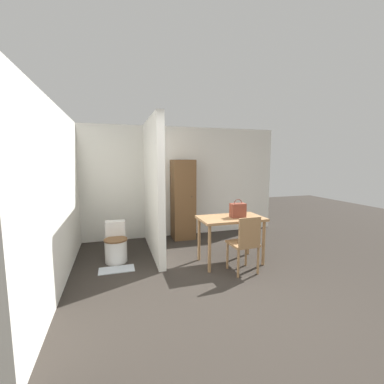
# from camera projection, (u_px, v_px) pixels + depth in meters

# --- Properties ---
(ground_plane) EXTENTS (16.00, 16.00, 0.00)m
(ground_plane) POSITION_uv_depth(u_px,v_px,m) (240.00, 317.00, 2.89)
(ground_plane) COLOR #2D2823
(wall_back) EXTENTS (5.05, 0.12, 2.50)m
(wall_back) POSITION_uv_depth(u_px,v_px,m) (173.00, 182.00, 5.93)
(wall_back) COLOR silver
(wall_back) RESTS_ON ground_plane
(wall_left) EXTENTS (0.12, 4.30, 2.50)m
(wall_left) POSITION_uv_depth(u_px,v_px,m) (59.00, 195.00, 3.71)
(wall_left) COLOR silver
(wall_left) RESTS_ON ground_plane
(partition_wall) EXTENTS (0.12, 1.89, 2.50)m
(partition_wall) POSITION_uv_depth(u_px,v_px,m) (153.00, 187.00, 4.80)
(partition_wall) COLOR silver
(partition_wall) RESTS_ON ground_plane
(dining_table) EXTENTS (1.08, 0.64, 0.80)m
(dining_table) POSITION_uv_depth(u_px,v_px,m) (231.00, 223.00, 4.34)
(dining_table) COLOR #997047
(dining_table) RESTS_ON ground_plane
(wooden_chair) EXTENTS (0.43, 0.43, 0.91)m
(wooden_chair) POSITION_uv_depth(u_px,v_px,m) (245.00, 242.00, 3.95)
(wooden_chair) COLOR #997047
(wooden_chair) RESTS_ON ground_plane
(toilet) EXTENTS (0.40, 0.54, 0.66)m
(toilet) POSITION_uv_depth(u_px,v_px,m) (116.00, 245.00, 4.48)
(toilet) COLOR white
(toilet) RESTS_ON ground_plane
(handbag) EXTENTS (0.25, 0.15, 0.31)m
(handbag) POSITION_uv_depth(u_px,v_px,m) (238.00, 210.00, 4.31)
(handbag) COLOR brown
(handbag) RESTS_ON dining_table
(wooden_cabinet) EXTENTS (0.48, 0.49, 1.76)m
(wooden_cabinet) POSITION_uv_depth(u_px,v_px,m) (183.00, 199.00, 5.72)
(wooden_cabinet) COLOR brown
(wooden_cabinet) RESTS_ON ground_plane
(bath_mat) EXTENTS (0.56, 0.28, 0.01)m
(bath_mat) POSITION_uv_depth(u_px,v_px,m) (117.00, 270.00, 4.12)
(bath_mat) COLOR #B2BCC6
(bath_mat) RESTS_ON ground_plane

